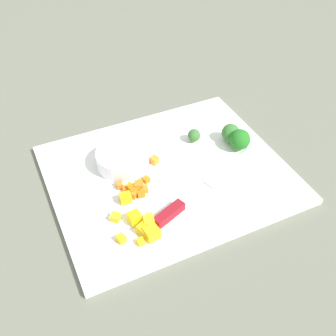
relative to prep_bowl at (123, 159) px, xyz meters
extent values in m
plane|color=#646757|center=(0.08, -0.06, -0.03)|extent=(4.00, 4.00, 0.00)
cube|color=white|center=(0.08, -0.06, -0.02)|extent=(0.46, 0.39, 0.01)
cylinder|color=white|center=(0.00, 0.00, 0.00)|extent=(0.11, 0.11, 0.04)
cube|color=silver|center=(0.20, -0.10, -0.02)|extent=(0.15, 0.08, 0.00)
cube|color=maroon|center=(0.03, -0.17, -0.01)|extent=(0.07, 0.04, 0.02)
cube|color=orange|center=(0.00, -0.10, -0.01)|extent=(0.02, 0.01, 0.01)
cube|color=orange|center=(-0.03, -0.06, -0.01)|extent=(0.01, 0.02, 0.01)
cube|color=orange|center=(0.06, -0.02, -0.01)|extent=(0.02, 0.02, 0.01)
cube|color=orange|center=(-0.01, -0.08, -0.01)|extent=(0.02, 0.02, 0.02)
cube|color=orange|center=(0.02, -0.06, -0.01)|extent=(0.02, 0.02, 0.01)
cube|color=orange|center=(0.00, -0.08, -0.01)|extent=(0.02, 0.02, 0.02)
cube|color=orange|center=(-0.01, -0.09, -0.01)|extent=(0.02, 0.02, 0.01)
cube|color=orange|center=(0.01, -0.09, -0.01)|extent=(0.02, 0.02, 0.01)
cube|color=orange|center=(-0.02, -0.07, -0.01)|extent=(0.01, 0.01, 0.01)
cube|color=orange|center=(-0.01, -0.07, -0.01)|extent=(0.02, 0.02, 0.01)
cube|color=yellow|center=(-0.06, -0.13, -0.01)|extent=(0.02, 0.02, 0.01)
cube|color=yellow|center=(-0.03, -0.10, -0.01)|extent=(0.02, 0.02, 0.02)
cube|color=yellow|center=(-0.03, -0.15, -0.01)|extent=(0.02, 0.02, 0.02)
cube|color=yellow|center=(-0.02, -0.19, -0.01)|extent=(0.03, 0.03, 0.02)
cube|color=yellow|center=(-0.02, -0.17, -0.01)|extent=(0.02, 0.02, 0.02)
cube|color=yellow|center=(-0.07, -0.18, -0.01)|extent=(0.02, 0.02, 0.01)
cube|color=yellow|center=(-0.01, -0.16, -0.01)|extent=(0.02, 0.02, 0.01)
cube|color=yellow|center=(-0.04, -0.20, -0.01)|extent=(0.01, 0.01, 0.01)
cube|color=yellow|center=(-0.03, -0.18, -0.01)|extent=(0.03, 0.03, 0.02)
cylinder|color=#94BB68|center=(0.17, 0.01, -0.01)|extent=(0.01, 0.01, 0.01)
sphere|color=#386C31|center=(0.17, 0.01, 0.00)|extent=(0.03, 0.03, 0.03)
cylinder|color=#84B462|center=(0.24, -0.06, -0.01)|extent=(0.02, 0.02, 0.01)
sphere|color=#216E1F|center=(0.24, -0.06, 0.01)|extent=(0.04, 0.04, 0.04)
cylinder|color=#80BC5C|center=(0.24, -0.03, -0.01)|extent=(0.01, 0.01, 0.01)
sphere|color=#346F2D|center=(0.24, -0.03, 0.01)|extent=(0.04, 0.04, 0.04)
camera|label=1|loc=(-0.18, -0.60, 0.55)|focal=43.39mm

